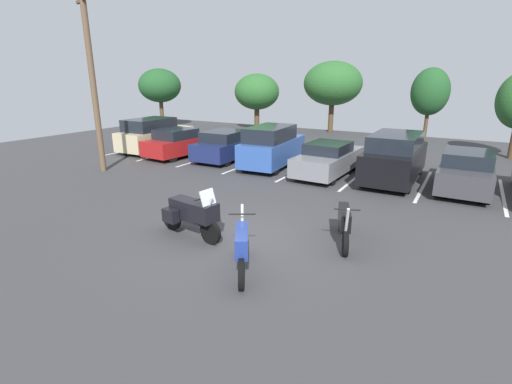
# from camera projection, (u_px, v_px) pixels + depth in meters

# --- Properties ---
(ground) EXTENTS (44.00, 44.00, 0.10)m
(ground) POSITION_uv_depth(u_px,v_px,m) (239.00, 242.00, 9.88)
(ground) COLOR #38383A
(motorcycle_touring) EXTENTS (2.18, 1.01, 1.46)m
(motorcycle_touring) POSITION_uv_depth(u_px,v_px,m) (192.00, 213.00, 9.88)
(motorcycle_touring) COLOR black
(motorcycle_touring) RESTS_ON ground
(motorcycle_second) EXTENTS (0.94, 2.04, 1.25)m
(motorcycle_second) POSITION_uv_depth(u_px,v_px,m) (344.00, 223.00, 9.59)
(motorcycle_second) COLOR black
(motorcycle_second) RESTS_ON ground
(motorcycle_third) EXTENTS (1.21, 1.90, 1.30)m
(motorcycle_third) POSITION_uv_depth(u_px,v_px,m) (242.00, 247.00, 8.19)
(motorcycle_third) COLOR black
(motorcycle_third) RESTS_ON ground
(parking_stripes) EXTENTS (21.63, 5.12, 0.01)m
(parking_stripes) POSITION_uv_depth(u_px,v_px,m) (300.00, 169.00, 17.48)
(parking_stripes) COLOR silver
(parking_stripes) RESTS_ON ground
(car_champagne) EXTENTS (1.98, 4.76, 1.89)m
(car_champagne) POSITION_uv_depth(u_px,v_px,m) (155.00, 135.00, 21.75)
(car_champagne) COLOR #C1B289
(car_champagne) RESTS_ON ground
(car_red) EXTENTS (2.13, 4.46, 1.51)m
(car_red) POSITION_uv_depth(u_px,v_px,m) (181.00, 143.00, 20.29)
(car_red) COLOR maroon
(car_red) RESTS_ON ground
(car_navy) EXTENTS (1.96, 4.43, 1.53)m
(car_navy) POSITION_uv_depth(u_px,v_px,m) (228.00, 145.00, 19.43)
(car_navy) COLOR navy
(car_navy) RESTS_ON ground
(car_blue) EXTENTS (2.08, 4.44, 1.97)m
(car_blue) POSITION_uv_depth(u_px,v_px,m) (272.00, 147.00, 17.72)
(car_blue) COLOR #2D519E
(car_blue) RESTS_ON ground
(car_grey) EXTENTS (1.93, 4.62, 1.44)m
(car_grey) POSITION_uv_depth(u_px,v_px,m) (329.00, 159.00, 16.39)
(car_grey) COLOR slate
(car_grey) RESTS_ON ground
(car_black) EXTENTS (1.91, 4.79, 1.98)m
(car_black) POSITION_uv_depth(u_px,v_px,m) (395.00, 157.00, 15.32)
(car_black) COLOR black
(car_black) RESTS_ON ground
(car_charcoal) EXTENTS (1.82, 4.36, 1.53)m
(car_charcoal) POSITION_uv_depth(u_px,v_px,m) (466.00, 171.00, 14.07)
(car_charcoal) COLOR #38383D
(car_charcoal) RESTS_ON ground
(utility_pole) EXTENTS (1.71, 0.81, 7.78)m
(utility_pole) POSITION_uv_depth(u_px,v_px,m) (93.00, 80.00, 16.06)
(utility_pole) COLOR brown
(utility_pole) RESTS_ON ground
(tree_rear) EXTENTS (4.43, 4.43, 5.34)m
(tree_rear) POSITION_uv_depth(u_px,v_px,m) (333.00, 84.00, 28.40)
(tree_rear) COLOR #4C3823
(tree_rear) RESTS_ON ground
(tree_far_right) EXTENTS (2.49, 2.49, 4.79)m
(tree_far_right) POSITION_uv_depth(u_px,v_px,m) (430.00, 92.00, 25.09)
(tree_far_right) COLOR #4C3823
(tree_far_right) RESTS_ON ground
(tree_left) EXTENTS (3.58, 3.58, 4.43)m
(tree_left) POSITION_uv_depth(u_px,v_px,m) (257.00, 92.00, 29.83)
(tree_left) COLOR #4C3823
(tree_left) RESTS_ON ground
(tree_right) EXTENTS (3.49, 3.49, 4.85)m
(tree_right) POSITION_uv_depth(u_px,v_px,m) (160.00, 86.00, 31.08)
(tree_right) COLOR #4C3823
(tree_right) RESTS_ON ground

